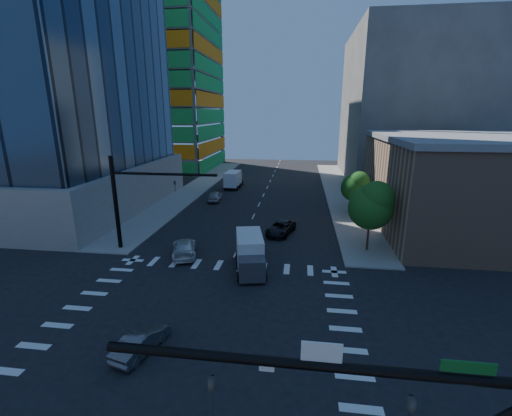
# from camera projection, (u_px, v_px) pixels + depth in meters

# --- Properties ---
(ground) EXTENTS (160.00, 160.00, 0.00)m
(ground) POSITION_uv_depth(u_px,v_px,m) (200.00, 327.00, 21.39)
(ground) COLOR black
(ground) RESTS_ON ground
(road_markings) EXTENTS (20.00, 20.00, 0.01)m
(road_markings) POSITION_uv_depth(u_px,v_px,m) (200.00, 327.00, 21.39)
(road_markings) COLOR silver
(road_markings) RESTS_ON ground
(sidewalk_ne) EXTENTS (5.00, 60.00, 0.15)m
(sidewalk_ne) POSITION_uv_depth(u_px,v_px,m) (339.00, 191.00, 57.98)
(sidewalk_ne) COLOR gray
(sidewalk_ne) RESTS_ON ground
(sidewalk_nw) EXTENTS (5.00, 60.00, 0.15)m
(sidewalk_nw) POSITION_uv_depth(u_px,v_px,m) (197.00, 187.00, 61.15)
(sidewalk_nw) COLOR gray
(sidewalk_nw) RESTS_ON ground
(construction_building) EXTENTS (25.16, 34.50, 70.60)m
(construction_building) POSITION_uv_depth(u_px,v_px,m) (157.00, 59.00, 77.38)
(construction_building) COLOR slate
(construction_building) RESTS_ON ground
(commercial_building) EXTENTS (20.50, 22.50, 10.60)m
(commercial_building) POSITION_uv_depth(u_px,v_px,m) (474.00, 184.00, 37.80)
(commercial_building) COLOR #A57B60
(commercial_building) RESTS_ON ground
(bg_building_ne) EXTENTS (24.00, 30.00, 28.00)m
(bg_building_ne) POSITION_uv_depth(u_px,v_px,m) (412.00, 107.00, 66.72)
(bg_building_ne) COLOR #5B5652
(bg_building_ne) RESTS_ON ground
(signal_mast_nw) EXTENTS (10.20, 0.40, 9.00)m
(signal_mast_nw) POSITION_uv_depth(u_px,v_px,m) (130.00, 195.00, 32.16)
(signal_mast_nw) COLOR black
(signal_mast_nw) RESTS_ON sidewalk_nw
(tree_south) EXTENTS (4.16, 4.16, 6.82)m
(tree_south) POSITION_uv_depth(u_px,v_px,m) (372.00, 205.00, 31.80)
(tree_south) COLOR #382316
(tree_south) RESTS_ON sidewalk_ne
(tree_north) EXTENTS (3.54, 3.52, 5.78)m
(tree_north) POSITION_uv_depth(u_px,v_px,m) (356.00, 186.00, 43.41)
(tree_north) COLOR #382316
(tree_north) RESTS_ON sidewalk_ne
(car_nb_far) EXTENTS (3.55, 5.40, 1.38)m
(car_nb_far) POSITION_uv_depth(u_px,v_px,m) (281.00, 228.00, 37.69)
(car_nb_far) COLOR black
(car_nb_far) RESTS_ON ground
(car_sb_near) EXTENTS (3.55, 5.51, 1.48)m
(car_sb_near) POSITION_uv_depth(u_px,v_px,m) (184.00, 248.00, 32.08)
(car_sb_near) COLOR silver
(car_sb_near) RESTS_ON ground
(car_sb_mid) EXTENTS (2.00, 4.52, 1.51)m
(car_sb_mid) POSITION_uv_depth(u_px,v_px,m) (215.00, 196.00, 51.90)
(car_sb_mid) COLOR #9DA1A4
(car_sb_mid) RESTS_ON ground
(car_sb_cross) EXTENTS (2.20, 4.00, 1.25)m
(car_sb_cross) POSITION_uv_depth(u_px,v_px,m) (141.00, 342.00, 19.07)
(car_sb_cross) COLOR #4C4C51
(car_sb_cross) RESTS_ON ground
(box_truck_near) EXTENTS (3.45, 5.87, 2.89)m
(box_truck_near) POSITION_uv_depth(u_px,v_px,m) (250.00, 256.00, 28.81)
(box_truck_near) COLOR black
(box_truck_near) RESTS_ON ground
(box_truck_far) EXTENTS (2.58, 5.77, 3.00)m
(box_truck_far) POSITION_uv_depth(u_px,v_px,m) (234.00, 180.00, 61.14)
(box_truck_far) COLOR black
(box_truck_far) RESTS_ON ground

